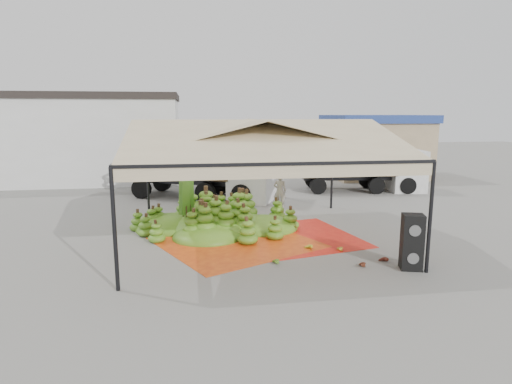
{
  "coord_description": "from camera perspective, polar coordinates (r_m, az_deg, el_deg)",
  "views": [
    {
      "loc": [
        -2.16,
        -14.1,
        4.21
      ],
      "look_at": [
        0.2,
        1.5,
        1.3
      ],
      "focal_mm": 30.0,
      "sensor_mm": 36.0,
      "label": 1
    }
  ],
  "objects": [
    {
      "name": "vendor",
      "position": [
        19.13,
        3.2,
        0.14
      ],
      "size": [
        0.65,
        0.51,
        1.58
      ],
      "primitive_type": "imported",
      "rotation": [
        0.0,
        0.0,
        2.89
      ],
      "color": "gray",
      "rests_on": "ground"
    },
    {
      "name": "tarp_left",
      "position": [
        14.25,
        -2.69,
        -6.71
      ],
      "size": [
        6.02,
        5.92,
        0.01
      ],
      "primitive_type": "cube",
      "rotation": [
        0.0,
        0.0,
        0.46
      ],
      "color": "orange",
      "rests_on": "ground"
    },
    {
      "name": "building_tan",
      "position": [
        29.78,
        15.61,
        5.95
      ],
      "size": [
        6.3,
        5.3,
        4.1
      ],
      "color": "tan",
      "rests_on": "ground"
    },
    {
      "name": "hanging_bunches",
      "position": [
        14.38,
        -2.05,
        4.1
      ],
      "size": [
        3.24,
        0.24,
        0.2
      ],
      "color": "#54851B",
      "rests_on": "ground"
    },
    {
      "name": "hand_yellow_a",
      "position": [
        13.6,
        10.79,
        -7.35
      ],
      "size": [
        0.47,
        0.41,
        0.19
      ],
      "primitive_type": "ellipsoid",
      "rotation": [
        0.0,
        0.0,
        -0.16
      ],
      "color": "gold",
      "rests_on": "ground"
    },
    {
      "name": "building_white",
      "position": [
        29.21,
        -24.33,
        6.59
      ],
      "size": [
        14.3,
        6.3,
        5.4
      ],
      "color": "silver",
      "rests_on": "ground"
    },
    {
      "name": "canopy_tent",
      "position": [
        14.29,
        0.11,
        6.8
      ],
      "size": [
        8.1,
        8.1,
        4.0
      ],
      "color": "black",
      "rests_on": "ground"
    },
    {
      "name": "hand_red_a",
      "position": [
        12.39,
        13.64,
        -9.25
      ],
      "size": [
        0.49,
        0.44,
        0.19
      ],
      "primitive_type": "ellipsoid",
      "rotation": [
        0.0,
        0.0,
        -0.24
      ],
      "color": "#5C2915",
      "rests_on": "ground"
    },
    {
      "name": "hand_yellow_b",
      "position": [
        13.59,
        6.86,
        -7.23
      ],
      "size": [
        0.55,
        0.51,
        0.2
      ],
      "primitive_type": "ellipsoid",
      "rotation": [
        0.0,
        0.0,
        0.46
      ],
      "color": "gold",
      "rests_on": "ground"
    },
    {
      "name": "ground",
      "position": [
        14.87,
        0.1,
        -5.99
      ],
      "size": [
        90.0,
        90.0,
        0.0
      ],
      "primitive_type": "plane",
      "color": "slate",
      "rests_on": "ground"
    },
    {
      "name": "tarp_right",
      "position": [
        14.92,
        5.27,
        -5.96
      ],
      "size": [
        4.7,
        4.84,
        0.01
      ],
      "primitive_type": "cube",
      "rotation": [
        0.0,
        0.0,
        0.21
      ],
      "color": "red",
      "rests_on": "ground"
    },
    {
      "name": "truck_left",
      "position": [
        21.57,
        -6.46,
        3.24
      ],
      "size": [
        7.6,
        5.23,
        2.48
      ],
      "rotation": [
        0.0,
        0.0,
        -0.43
      ],
      "color": "#4E381A",
      "rests_on": "ground"
    },
    {
      "name": "speaker_stack",
      "position": [
        12.42,
        20.08,
        -6.28
      ],
      "size": [
        0.67,
        0.62,
        1.54
      ],
      "rotation": [
        0.0,
        0.0,
        -0.28
      ],
      "color": "black",
      "rests_on": "ground"
    },
    {
      "name": "hand_red_b",
      "position": [
        12.91,
        16.57,
        -8.6
      ],
      "size": [
        0.52,
        0.5,
        0.18
      ],
      "primitive_type": "ellipsoid",
      "rotation": [
        0.0,
        0.0,
        0.58
      ],
      "color": "#541B13",
      "rests_on": "ground"
    },
    {
      "name": "banana_heap",
      "position": [
        15.82,
        -4.92,
        -2.51
      ],
      "size": [
        6.34,
        5.24,
        1.34
      ],
      "primitive_type": "ellipsoid",
      "rotation": [
        0.0,
        0.0,
        -0.01
      ],
      "color": "#427E1A",
      "rests_on": "ground"
    },
    {
      "name": "hand_green",
      "position": [
        12.26,
        2.31,
        -9.14
      ],
      "size": [
        0.46,
        0.38,
        0.2
      ],
      "primitive_type": "ellipsoid",
      "rotation": [
        0.0,
        0.0,
        0.06
      ],
      "color": "#517E1A",
      "rests_on": "ground"
    },
    {
      "name": "truck_right",
      "position": [
        24.22,
        14.62,
        3.39
      ],
      "size": [
        6.74,
        3.06,
        2.23
      ],
      "rotation": [
        0.0,
        0.0,
        -0.13
      ],
      "color": "#502D1A",
      "rests_on": "ground"
    },
    {
      "name": "banana_leaves",
      "position": [
        15.77,
        -8.98,
        -5.16
      ],
      "size": [
        0.96,
        1.36,
        3.7
      ],
      "primitive_type": null,
      "color": "#397820",
      "rests_on": "ground"
    }
  ]
}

